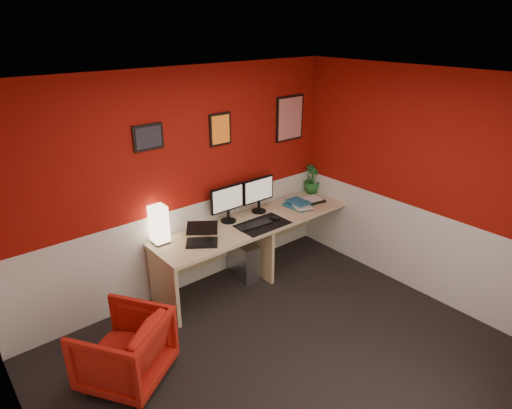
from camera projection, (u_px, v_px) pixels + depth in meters
name	position (u px, v px, depth m)	size (l,w,h in m)	color
ground	(290.00, 367.00, 3.96)	(4.00, 3.50, 0.01)	black
ceiling	(301.00, 85.00, 2.98)	(4.00, 3.50, 0.01)	white
wall_back	(181.00, 186.00, 4.71)	(4.00, 0.01, 2.50)	maroon
wall_left	(23.00, 361.00, 2.29)	(0.01, 3.50, 2.50)	maroon
wall_right	(429.00, 189.00, 4.64)	(0.01, 3.50, 2.50)	maroon
wainscot_back	(186.00, 247.00, 5.00)	(4.00, 0.01, 1.00)	silver
wainscot_right	(418.00, 250.00, 4.93)	(0.01, 3.50, 1.00)	silver
desk	(257.00, 248.00, 5.27)	(2.60, 0.65, 0.73)	tan
shoji_lamp	(159.00, 226.00, 4.54)	(0.16, 0.16, 0.40)	#FFE5B2
laptop	(202.00, 234.00, 4.55)	(0.33, 0.23, 0.22)	black
monitor_left	(228.00, 199.00, 4.99)	(0.45, 0.06, 0.58)	black
monitor_right	(259.00, 190.00, 5.25)	(0.45, 0.06, 0.58)	black
desk_mat	(263.00, 224.00, 5.02)	(0.60, 0.38, 0.01)	black
keyboard	(255.00, 225.00, 4.98)	(0.42, 0.14, 0.02)	black
mouse	(275.00, 219.00, 5.12)	(0.06, 0.10, 0.03)	black
book_bottom	(292.00, 208.00, 5.42)	(0.24, 0.32, 0.03)	#1E658A
book_middle	(293.00, 206.00, 5.42)	(0.21, 0.29, 0.02)	silver
book_top	(292.00, 204.00, 5.43)	(0.21, 0.28, 0.03)	#1E658A
zen_tray	(310.00, 201.00, 5.65)	(0.35, 0.25, 0.03)	black
potted_plant	(312.00, 179.00, 5.88)	(0.22, 0.22, 0.39)	#19591E
pc_tower	(243.00, 259.00, 5.30)	(0.20, 0.45, 0.45)	#99999E
armchair	(124.00, 349.00, 3.72)	(0.67, 0.69, 0.63)	red
art_left	(148.00, 137.00, 4.26)	(0.32, 0.02, 0.26)	black
art_center	(220.00, 129.00, 4.79)	(0.28, 0.02, 0.36)	orange
art_right	(290.00, 118.00, 5.42)	(0.44, 0.02, 0.56)	red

